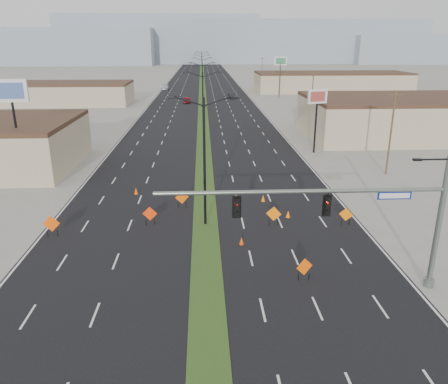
{
  "coord_description": "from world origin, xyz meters",
  "views": [
    {
      "loc": [
        -0.1,
        -20.16,
        13.78
      ],
      "look_at": [
        1.42,
        10.52,
        3.2
      ],
      "focal_mm": 35.0,
      "sensor_mm": 36.0,
      "label": 1
    }
  ],
  "objects_px": {
    "streetlight_2": "(202,87)",
    "construction_sign_0": "(51,224)",
    "cone_2": "(288,214)",
    "pole_sign_west": "(11,98)",
    "car_left": "(187,100)",
    "streetlight_3": "(202,76)",
    "streetlight_0": "(204,158)",
    "pole_sign_east_far": "(281,64)",
    "signal_mast": "(360,213)",
    "car_far": "(165,87)",
    "streetlight_1": "(203,107)",
    "construction_sign_4": "(274,214)",
    "construction_sign_1": "(150,214)",
    "streetlight_5": "(202,65)",
    "cone_0": "(242,241)",
    "streetlight_6": "(202,62)",
    "construction_sign_5": "(346,215)",
    "car_mid": "(232,96)",
    "cone_1": "(263,198)",
    "cone_3": "(136,191)",
    "construction_sign_2": "(182,198)",
    "pole_sign_east_near": "(317,102)",
    "construction_sign_3": "(304,268)"
  },
  "relations": [
    {
      "from": "pole_sign_west",
      "to": "car_far",
      "type": "bearing_deg",
      "value": 82.42
    },
    {
      "from": "streetlight_2",
      "to": "construction_sign_0",
      "type": "height_order",
      "value": "streetlight_2"
    },
    {
      "from": "cone_0",
      "to": "streetlight_1",
      "type": "bearing_deg",
      "value": 94.6
    },
    {
      "from": "signal_mast",
      "to": "car_far",
      "type": "relative_size",
      "value": 3.13
    },
    {
      "from": "construction_sign_5",
      "to": "cone_0",
      "type": "height_order",
      "value": "construction_sign_5"
    },
    {
      "from": "streetlight_3",
      "to": "cone_2",
      "type": "bearing_deg",
      "value": -85.28
    },
    {
      "from": "streetlight_2",
      "to": "construction_sign_0",
      "type": "distance_m",
      "value": 59.07
    },
    {
      "from": "car_mid",
      "to": "car_left",
      "type": "bearing_deg",
      "value": -150.04
    },
    {
      "from": "construction_sign_4",
      "to": "cone_3",
      "type": "xyz_separation_m",
      "value": [
        -11.93,
        8.1,
        -0.61
      ]
    },
    {
      "from": "construction_sign_3",
      "to": "cone_0",
      "type": "xyz_separation_m",
      "value": [
        -3.35,
        5.16,
        -0.58
      ]
    },
    {
      "from": "streetlight_0",
      "to": "streetlight_6",
      "type": "height_order",
      "value": "same"
    },
    {
      "from": "car_left",
      "to": "construction_sign_0",
      "type": "relative_size",
      "value": 2.42
    },
    {
      "from": "streetlight_6",
      "to": "pole_sign_east_near",
      "type": "xyz_separation_m",
      "value": [
        14.47,
        -144.82,
        1.17
      ]
    },
    {
      "from": "car_mid",
      "to": "pole_sign_west",
      "type": "distance_m",
      "value": 74.38
    },
    {
      "from": "streetlight_0",
      "to": "construction_sign_2",
      "type": "xyz_separation_m",
      "value": [
        -2.0,
        3.74,
        -4.5
      ]
    },
    {
      "from": "streetlight_5",
      "to": "car_mid",
      "type": "distance_m",
      "value": 58.56
    },
    {
      "from": "construction_sign_5",
      "to": "construction_sign_0",
      "type": "bearing_deg",
      "value": -154.68
    },
    {
      "from": "cone_2",
      "to": "pole_sign_west",
      "type": "relative_size",
      "value": 0.06
    },
    {
      "from": "car_far",
      "to": "cone_2",
      "type": "height_order",
      "value": "car_far"
    },
    {
      "from": "cone_2",
      "to": "pole_sign_west",
      "type": "bearing_deg",
      "value": 155.11
    },
    {
      "from": "streetlight_1",
      "to": "construction_sign_4",
      "type": "distance_m",
      "value": 29.37
    },
    {
      "from": "construction_sign_1",
      "to": "pole_sign_west",
      "type": "height_order",
      "value": "pole_sign_west"
    },
    {
      "from": "construction_sign_0",
      "to": "cone_3",
      "type": "relative_size",
      "value": 2.55
    },
    {
      "from": "construction_sign_5",
      "to": "streetlight_2",
      "type": "bearing_deg",
      "value": 123.7
    },
    {
      "from": "construction_sign_4",
      "to": "cone_0",
      "type": "height_order",
      "value": "construction_sign_4"
    },
    {
      "from": "construction_sign_1",
      "to": "pole_sign_east_far",
      "type": "xyz_separation_m",
      "value": [
        25.24,
        87.51,
        7.43
      ]
    },
    {
      "from": "car_left",
      "to": "pole_sign_west",
      "type": "height_order",
      "value": "pole_sign_west"
    },
    {
      "from": "car_far",
      "to": "pole_sign_east_near",
      "type": "relative_size",
      "value": 0.64
    },
    {
      "from": "cone_3",
      "to": "pole_sign_west",
      "type": "height_order",
      "value": "pole_sign_west"
    },
    {
      "from": "construction_sign_0",
      "to": "construction_sign_1",
      "type": "bearing_deg",
      "value": 13.29
    },
    {
      "from": "car_far",
      "to": "construction_sign_1",
      "type": "distance_m",
      "value": 104.48
    },
    {
      "from": "streetlight_6",
      "to": "streetlight_2",
      "type": "bearing_deg",
      "value": -90.0
    },
    {
      "from": "streetlight_6",
      "to": "car_left",
      "type": "distance_m",
      "value": 94.41
    },
    {
      "from": "cone_2",
      "to": "streetlight_3",
      "type": "bearing_deg",
      "value": 94.72
    },
    {
      "from": "construction_sign_2",
      "to": "construction_sign_5",
      "type": "relative_size",
      "value": 1.09
    },
    {
      "from": "construction_sign_4",
      "to": "pole_sign_west",
      "type": "bearing_deg",
      "value": 166.83
    },
    {
      "from": "cone_3",
      "to": "streetlight_1",
      "type": "bearing_deg",
      "value": 72.23
    },
    {
      "from": "streetlight_1",
      "to": "car_far",
      "type": "relative_size",
      "value": 1.92
    },
    {
      "from": "pole_sign_west",
      "to": "cone_1",
      "type": "bearing_deg",
      "value": -21.14
    },
    {
      "from": "cone_2",
      "to": "pole_sign_east_near",
      "type": "height_order",
      "value": "pole_sign_east_near"
    },
    {
      "from": "streetlight_3",
      "to": "streetlight_2",
      "type": "bearing_deg",
      "value": -90.0
    },
    {
      "from": "car_mid",
      "to": "construction_sign_5",
      "type": "xyz_separation_m",
      "value": [
        3.57,
        -82.85,
        0.16
      ]
    },
    {
      "from": "signal_mast",
      "to": "construction_sign_2",
      "type": "bearing_deg",
      "value": 127.53
    },
    {
      "from": "car_mid",
      "to": "construction_sign_0",
      "type": "distance_m",
      "value": 86.02
    },
    {
      "from": "cone_3",
      "to": "pole_sign_east_far",
      "type": "height_order",
      "value": "pole_sign_east_far"
    },
    {
      "from": "streetlight_5",
      "to": "cone_0",
      "type": "xyz_separation_m",
      "value": [
        2.56,
        -143.84,
        -5.13
      ]
    },
    {
      "from": "streetlight_1",
      "to": "pole_sign_east_far",
      "type": "bearing_deg",
      "value": 70.7
    },
    {
      "from": "streetlight_0",
      "to": "pole_sign_east_far",
      "type": "distance_m",
      "value": 90.08
    },
    {
      "from": "construction_sign_2",
      "to": "cone_1",
      "type": "relative_size",
      "value": 2.6
    },
    {
      "from": "streetlight_2",
      "to": "cone_1",
      "type": "distance_m",
      "value": 51.55
    }
  ]
}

